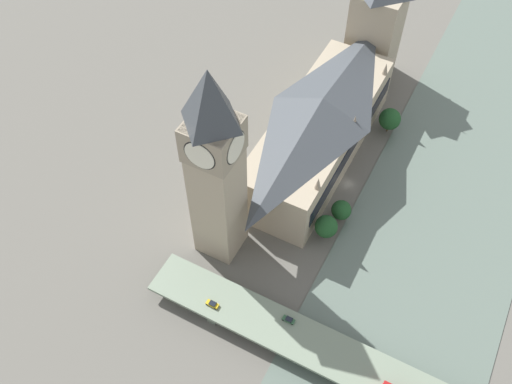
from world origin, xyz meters
TOP-DOWN VIEW (x-y plane):
  - ground_plane at (0.00, 0.00)m, footprint 600.00×600.00m
  - river_water at (-36.53, 0.00)m, footprint 61.05×360.00m
  - parliament_hall at (17.05, -8.00)m, footprint 28.56×86.15m
  - clock_tower at (29.82, 46.04)m, footprint 15.18×15.18m
  - victoria_tower at (17.10, -64.88)m, footprint 19.61×19.61m
  - road_bridge at (-36.53, 68.43)m, footprint 154.11×14.86m
  - car_northbound_lead at (18.45, 71.31)m, footprint 4.19×1.81m
  - car_southbound_lead at (-5.47, 64.80)m, footprint 4.06×1.78m
  - tree_embankment_near at (-3.56, 17.04)m, footprint 7.32×7.32m
  - tree_embankment_mid at (-3.66, -34.07)m, footprint 8.94×8.94m
  - tree_embankment_far at (-1.79, 26.87)m, footprint 8.21×8.21m

SIDE VIEW (x-z plane):
  - ground_plane at x=0.00m, z-range 0.00..0.00m
  - river_water at x=-36.53m, z-range 0.00..0.30m
  - road_bridge at x=-36.53m, z-range 1.83..7.61m
  - tree_embankment_near at x=-3.56m, z-range 1.00..10.36m
  - car_southbound_lead at x=-5.47m, z-range 5.77..7.13m
  - car_northbound_lead at x=18.45m, z-range 5.77..7.24m
  - tree_embankment_far at x=-1.79m, z-range 1.28..12.06m
  - tree_embankment_mid at x=-3.66m, z-range 1.22..12.61m
  - parliament_hall at x=17.05m, z-range -0.11..30.48m
  - victoria_tower at x=17.10m, z-range -2.00..52.84m
  - clock_tower at x=29.82m, z-range 2.68..81.51m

